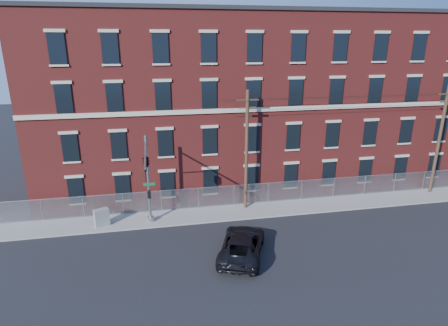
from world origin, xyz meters
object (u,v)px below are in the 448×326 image
traffic_signal_mast (147,168)px  utility_pole_near (247,149)px  utility_cabinet (102,217)px  pickup_truck (242,244)px

traffic_signal_mast → utility_pole_near: size_ratio=0.70×
utility_pole_near → utility_cabinet: 12.60m
utility_pole_near → utility_cabinet: bearing=-174.5°
utility_pole_near → utility_cabinet: size_ratio=7.29×
utility_pole_near → pickup_truck: 8.62m
pickup_truck → utility_pole_near: bearing=-84.8°
utility_pole_near → pickup_truck: utility_pole_near is taller
traffic_signal_mast → utility_pole_near: (8.00, 3.42, -0.05)m
traffic_signal_mast → utility_pole_near: bearing=23.1°
pickup_truck → utility_cabinet: bearing=-10.2°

